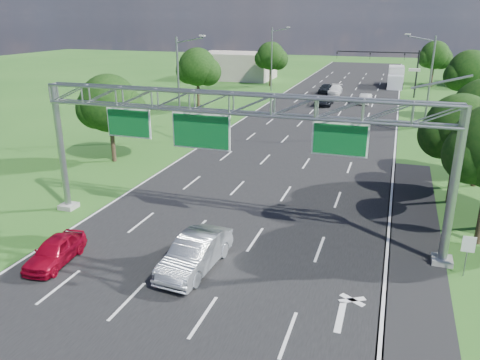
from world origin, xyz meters
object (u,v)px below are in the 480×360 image
at_px(sign_gantry, 233,114).
at_px(silver_sedan, 195,253).
at_px(red_coupe, 55,251).
at_px(regulatory_sign, 468,248).
at_px(box_truck, 396,77).
at_px(traffic_signal, 393,62).

height_order(sign_gantry, silver_sedan, sign_gantry).
bearing_deg(red_coupe, regulatory_sign, 8.57).
height_order(regulatory_sign, box_truck, box_truck).
relative_size(sign_gantry, regulatory_sign, 11.19).
bearing_deg(red_coupe, box_truck, 71.74).
height_order(silver_sedan, box_truck, box_truck).
bearing_deg(red_coupe, traffic_signal, 69.99).
distance_m(traffic_signal, box_truck, 11.94).
distance_m(red_coupe, box_truck, 72.12).
xyz_separation_m(sign_gantry, red_coupe, (-7.34, -6.15, -6.22)).
bearing_deg(sign_gantry, red_coupe, -140.03).
bearing_deg(silver_sedan, traffic_signal, 86.51).
bearing_deg(regulatory_sign, box_truck, 93.85).
distance_m(regulatory_sign, traffic_signal, 54.37).
distance_m(red_coupe, silver_sedan, 7.13).
distance_m(sign_gantry, box_truck, 65.06).
bearing_deg(regulatory_sign, sign_gantry, 175.17).
bearing_deg(silver_sedan, regulatory_sign, 19.45).
relative_size(sign_gantry, red_coupe, 5.95).
height_order(traffic_signal, box_truck, traffic_signal).
xyz_separation_m(red_coupe, silver_sedan, (6.93, 1.68, 0.19)).
distance_m(regulatory_sign, silver_sedan, 12.97).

